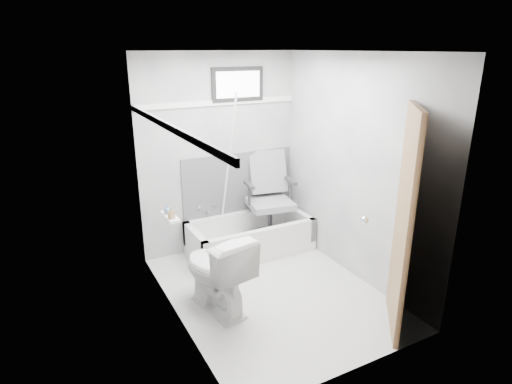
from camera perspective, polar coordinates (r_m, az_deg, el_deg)
floor at (r=4.61m, az=2.09°, el=-13.11°), size 2.60×2.60×0.00m
ceiling at (r=3.92m, az=2.52°, el=18.23°), size 2.60×2.60×0.00m
wall_back at (r=5.23m, az=-4.90°, el=5.03°), size 2.00×0.02×2.40m
wall_front at (r=3.13m, az=14.36°, el=-5.12°), size 2.00×0.02×2.40m
wall_left at (r=3.73m, az=-11.12°, el=-0.93°), size 0.02×2.60×2.40m
wall_right at (r=4.67m, az=12.97°, el=2.95°), size 0.02×2.60×2.40m
bathtub at (r=5.33m, az=-0.78°, el=-5.91°), size 1.50×0.70×0.42m
office_chair at (r=5.33m, az=1.90°, el=-0.73°), size 0.72×0.72×1.08m
toilet at (r=4.17m, az=-5.33°, el=-10.51°), size 0.60×0.89×0.81m
door at (r=3.90m, az=24.75°, el=-4.64°), size 0.78×0.78×2.00m
window at (r=5.19m, az=-2.47°, el=14.15°), size 0.66×0.04×0.40m
backerboard at (r=5.43m, az=-2.31°, el=1.22°), size 1.50×0.02×0.78m
trim_back at (r=5.11m, az=-5.03°, el=11.77°), size 2.00×0.02×0.06m
trim_left at (r=3.58m, az=-11.54°, el=8.49°), size 0.02×2.60×0.06m
pole at (r=5.06m, az=-3.82°, el=2.82°), size 0.02×0.59×1.87m
shelf at (r=4.17m, az=-11.37°, el=-3.24°), size 0.10×0.32×0.02m
soap_bottle_a at (r=4.07m, az=-11.23°, el=-2.79°), size 0.07×0.07×0.12m
soap_bottle_b at (r=4.20m, az=-11.79°, el=-2.24°), size 0.09×0.09×0.09m
faucet at (r=5.33m, az=-6.55°, el=-2.10°), size 0.26×0.10×0.16m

